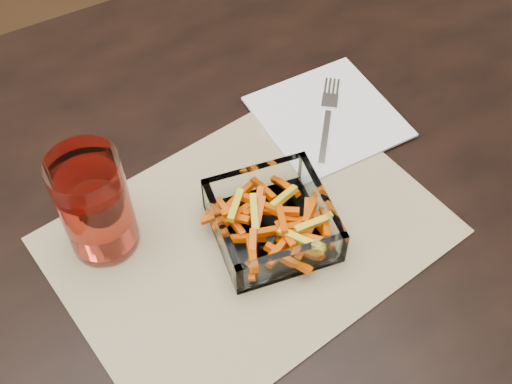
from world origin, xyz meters
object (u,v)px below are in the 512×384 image
(dining_table, at_px, (211,235))
(tumbler, at_px, (96,207))
(fork, at_px, (328,116))
(glass_bowl, at_px, (272,223))

(dining_table, bearing_deg, tumbler, 179.51)
(dining_table, relative_size, tumbler, 11.08)
(dining_table, xyz_separation_m, tumbler, (-0.14, 0.00, 0.16))
(tumbler, distance_m, fork, 0.35)
(tumbler, bearing_deg, dining_table, -0.49)
(tumbler, bearing_deg, fork, 6.47)
(glass_bowl, distance_m, tumbler, 0.21)
(dining_table, height_order, glass_bowl, glass_bowl)
(tumbler, relative_size, fork, 1.04)
(fork, bearing_deg, tumbler, -135.01)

